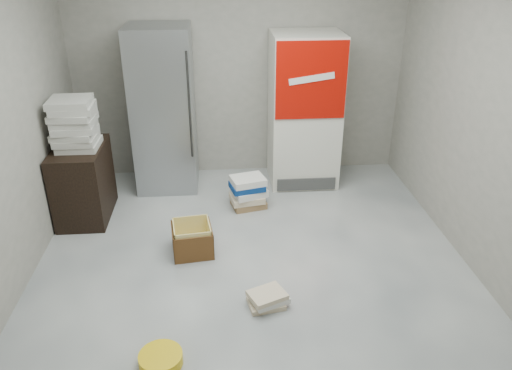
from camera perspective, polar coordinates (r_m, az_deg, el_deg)
The scene contains 10 objects.
ground at distance 4.45m, azimuth -0.08°, elevation -11.50°, with size 5.00×5.00×0.00m, color silver.
room_shell at distance 3.64m, azimuth -0.10°, elevation 11.50°, with size 4.04×5.04×2.82m.
steel_fridge at distance 5.94m, azimuth -10.51°, elevation 8.44°, with size 0.70×0.72×1.90m.
coke_cooler at distance 6.01m, azimuth 5.53°, elevation 8.49°, with size 0.80×0.73×1.80m.
wood_shelf at distance 5.62m, azimuth -19.12°, elevation 0.28°, with size 0.50×0.80×0.80m, color black.
supply_box_stack at distance 5.37m, azimuth -20.05°, elevation 6.59°, with size 0.44×0.43×0.52m.
phonebook_stack_main at distance 5.59m, azimuth -0.92°, elevation -0.83°, with size 0.45×0.39×0.36m.
phonebook_stack_side at distance 4.22m, azimuth 1.32°, elevation -12.87°, with size 0.37×0.33×0.13m.
cardboard_box at distance 4.86m, azimuth -7.28°, elevation -6.32°, with size 0.42×0.42×0.30m.
bucket_lid at distance 3.82m, azimuth -10.83°, elevation -18.95°, with size 0.31×0.31×0.08m, color yellow.
Camera 1 is at (-0.27, -3.51, 2.72)m, focal length 35.00 mm.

